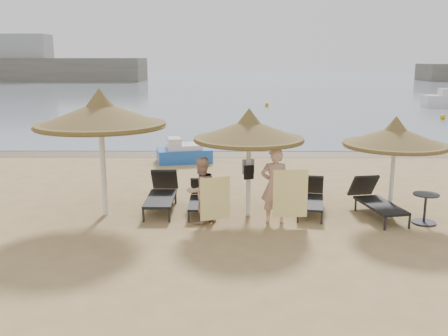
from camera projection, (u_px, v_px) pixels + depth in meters
The scene contains 22 objects.
ground at pixel (236, 229), 11.84m from camera, with size 160.00×160.00×0.00m, color tan.
sea at pixel (228, 81), 89.96m from camera, with size 200.00×140.00×0.03m, color slate.
wet_sand_strip at pixel (232, 154), 21.02m from camera, with size 200.00×1.60×0.01m, color brown.
far_shore at pixel (85, 64), 87.35m from camera, with size 150.00×54.80×12.00m.
palapa_left at pixel (100, 115), 12.34m from camera, with size 3.27×3.27×3.25m.
palapa_center at pixel (249, 131), 12.38m from camera, with size 2.78×2.78×2.76m.
palapa_right at pixel (395, 137), 12.40m from camera, with size 2.59×2.59×2.57m.
lounger_far_left at pixel (162, 193), 13.34m from camera, with size 0.72×2.14×0.96m.
lounger_near_left at pixel (201, 198), 13.14m from camera, with size 0.61×1.77×0.79m.
lounger_near_right at pixel (311, 197), 13.12m from camera, with size 0.97×2.00×0.86m.
lounger_far_right at pixel (375, 200), 12.76m from camera, with size 1.08×2.18×0.93m.
side_table at pixel (425, 210), 12.15m from camera, with size 0.62×0.62×0.75m.
person_left at pixel (201, 185), 12.05m from camera, with size 0.88×0.57×1.90m, color tan.
person_right at pixel (275, 180), 12.05m from camera, with size 1.00×0.65×2.18m, color tan.
towel_left at pixel (215, 199), 11.76m from camera, with size 0.70×0.28×1.04m.
towel_right at pixel (290, 194), 11.86m from camera, with size 0.83×0.06×1.17m.
bag_patterned at pixel (248, 167), 12.77m from camera, with size 0.31×0.18×0.38m.
bag_dark at pixel (249, 172), 12.45m from camera, with size 0.26×0.17×0.35m.
pedal_boat at pixel (183, 153), 19.41m from camera, with size 2.27×1.64×0.96m.
buoy_left at pixel (129, 113), 35.08m from camera, with size 0.40×0.40×0.40m, color #D8A907.
buoy_mid at pixel (267, 104), 41.82m from camera, with size 0.34×0.34×0.34m, color #D8A907.
buoy_right at pixel (443, 117), 32.89m from camera, with size 0.35×0.35×0.35m, color #D8A907.
Camera 1 is at (-0.21, -11.25, 3.95)m, focal length 40.00 mm.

